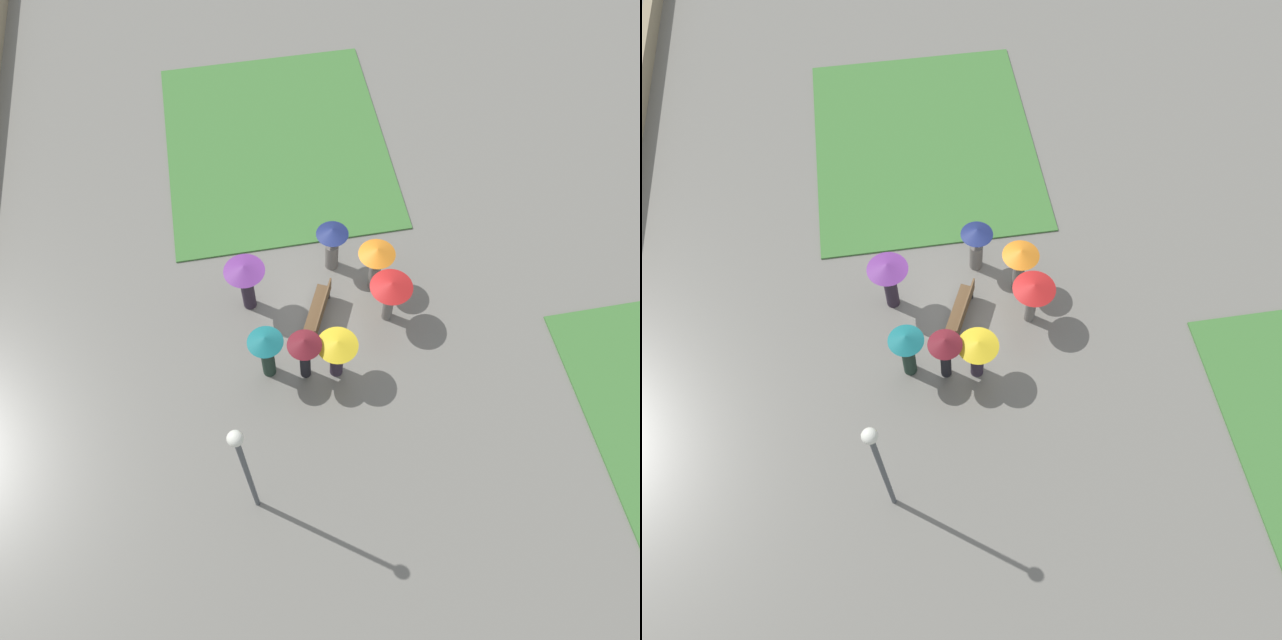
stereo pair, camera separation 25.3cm
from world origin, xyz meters
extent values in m
plane|color=slate|center=(0.00, 0.00, 0.00)|extent=(90.00, 90.00, 0.00)
cube|color=#427A38|center=(-6.56, -0.45, 0.03)|extent=(8.91, 7.44, 0.06)
cube|color=brown|center=(0.60, -0.28, 0.42)|extent=(1.81, 1.13, 0.05)
cube|color=brown|center=(0.68, -0.12, 0.68)|extent=(1.65, 0.80, 0.45)
cube|color=#232326|center=(-0.12, 0.05, 0.20)|extent=(0.23, 0.38, 0.40)
cube|color=#232326|center=(1.33, -0.61, 0.20)|extent=(0.23, 0.38, 0.40)
cylinder|color=#474C51|center=(5.55, -2.64, 2.31)|extent=(0.12, 0.12, 4.61)
sphere|color=white|center=(5.55, -2.64, 4.77)|extent=(0.32, 0.32, 0.32)
cylinder|color=#2D2333|center=(2.35, -0.05, 0.50)|extent=(0.43, 0.43, 1.00)
sphere|color=#997051|center=(2.35, -0.05, 1.09)|extent=(0.20, 0.20, 0.20)
cylinder|color=#4C4C4F|center=(2.35, -0.05, 1.37)|extent=(0.02, 0.02, 0.35)
cone|color=gold|center=(2.35, -0.05, 1.63)|extent=(1.09, 1.09, 0.18)
cylinder|color=slate|center=(0.87, 1.72, 0.49)|extent=(0.34, 0.34, 0.98)
sphere|color=tan|center=(0.87, 1.72, 1.09)|extent=(0.22, 0.22, 0.22)
cylinder|color=#4C4C4F|center=(0.87, 1.72, 1.38)|extent=(0.02, 0.02, 0.35)
cone|color=red|center=(0.87, 1.72, 1.65)|extent=(1.18, 1.18, 0.19)
cylinder|color=#2D2333|center=(-0.23, -2.12, 0.59)|extent=(0.46, 0.46, 1.18)
sphere|color=#997051|center=(-0.23, -2.12, 1.28)|extent=(0.21, 0.21, 0.21)
cylinder|color=#4C4C4F|center=(-0.23, -2.12, 1.56)|extent=(0.02, 0.02, 0.35)
cone|color=#703389|center=(-0.23, -2.12, 1.84)|extent=(1.14, 1.14, 0.22)
cylinder|color=#1E3328|center=(2.02, -1.85, 0.57)|extent=(0.50, 0.50, 1.15)
sphere|color=tan|center=(2.02, -1.85, 1.25)|extent=(0.22, 0.22, 0.22)
cylinder|color=#4C4C4F|center=(2.02, -1.85, 1.54)|extent=(0.02, 0.02, 0.35)
cone|color=#197075|center=(2.02, -1.85, 1.83)|extent=(0.94, 0.94, 0.24)
cylinder|color=slate|center=(-0.27, 1.58, 0.49)|extent=(0.42, 0.42, 0.98)
sphere|color=beige|center=(-0.27, 1.58, 1.09)|extent=(0.22, 0.22, 0.22)
cylinder|color=#4C4C4F|center=(-0.27, 1.58, 1.38)|extent=(0.02, 0.02, 0.35)
cone|color=orange|center=(-0.27, 1.58, 1.66)|extent=(1.05, 1.05, 0.22)
cylinder|color=black|center=(2.27, -0.89, 0.56)|extent=(0.41, 0.41, 1.12)
sphere|color=#997051|center=(2.27, -0.89, 1.23)|extent=(0.21, 0.21, 0.21)
cylinder|color=#4C4C4F|center=(2.27, -0.89, 1.51)|extent=(0.02, 0.02, 0.35)
cone|color=maroon|center=(2.27, -0.89, 1.82)|extent=(0.90, 0.90, 0.26)
cylinder|color=slate|center=(-1.19, 0.49, 0.49)|extent=(0.49, 0.49, 0.98)
sphere|color=tan|center=(-1.19, 0.49, 1.08)|extent=(0.21, 0.21, 0.21)
cylinder|color=#4C4C4F|center=(-1.19, 0.49, 1.36)|extent=(0.02, 0.02, 0.35)
cone|color=navy|center=(-1.19, 0.49, 1.65)|extent=(0.93, 0.93, 0.23)
camera|label=1|loc=(9.56, -1.80, 15.63)|focal=35.00mm
camera|label=2|loc=(9.60, -1.55, 15.63)|focal=35.00mm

